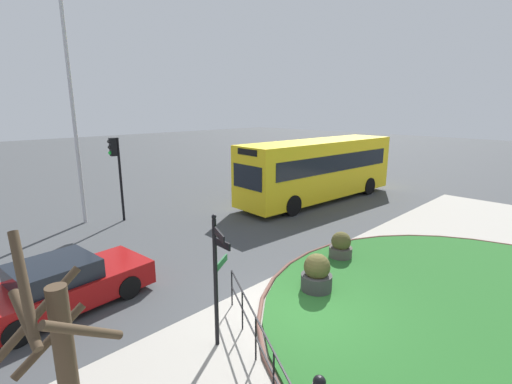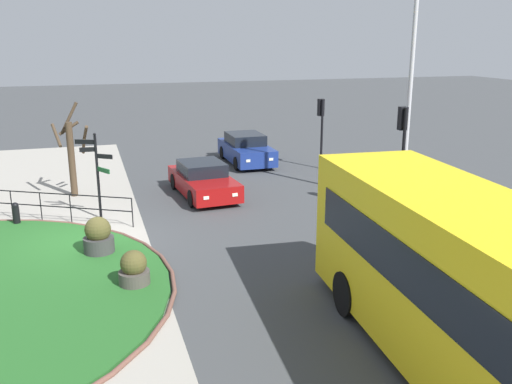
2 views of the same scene
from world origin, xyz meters
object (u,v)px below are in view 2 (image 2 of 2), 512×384
Objects in this scene: traffic_light_near at (321,118)px; lamppost_tall at (412,66)px; traffic_light_far at (402,137)px; street_tree_bare at (72,152)px; bollard_foreground at (16,214)px; bus_yellow at (488,302)px; planter_kerbside at (98,238)px; signpost_directional at (97,169)px; car_near_lane at (203,180)px; car_far_lane at (246,149)px; planter_near_signpost at (134,271)px.

traffic_light_near is 6.80m from lamppost_tall.
traffic_light_far is 12.30m from street_tree_bare.
traffic_light_near is at bearing 2.82° from traffic_light_far.
lamppost_tall is at bearing 84.43° from bollard_foreground.
bus_yellow reaches higher than planter_kerbside.
bus_yellow is at bearing 166.93° from traffic_light_near.
signpost_directional is 4.54m from car_near_lane.
lamppost_tall reaches higher than car_far_lane.
car_far_lane is at bearing 144.70° from planter_kerbside.
planter_kerbside is at bearing -162.65° from planter_near_signpost.
lamppost_tall reaches higher than traffic_light_near.
bollard_foreground is at bearing -95.57° from lamppost_tall.
car_far_lane is at bearing 21.30° from traffic_light_far.
car_near_lane is (-13.85, -1.96, -1.15)m from bus_yellow.
traffic_light_near reaches higher than signpost_directional.
traffic_light_far is (2.55, 12.66, 2.34)m from bollard_foreground.
car_near_lane is 1.22× the size of street_tree_bare.
street_tree_bare reaches higher than planter_near_signpost.
street_tree_bare is (-5.74, -10.83, -0.99)m from traffic_light_far.
traffic_light_far reaches higher than planter_near_signpost.
planter_near_signpost is 9.30m from street_tree_bare.
lamppost_tall reaches higher than signpost_directional.
bus_yellow is 2.84× the size of street_tree_bare.
lamppost_tall is at bearing 68.98° from street_tree_bare.
signpost_directional is 0.67× the size of car_near_lane.
car_near_lane is at bearing 117.34° from traffic_light_near.
bollard_foreground is (-0.06, -2.66, -1.34)m from signpost_directional.
street_tree_bare is at bearing 99.99° from traffic_light_near.
traffic_light_near reaches higher than car_near_lane.
traffic_light_near is 14.60m from planter_near_signpost.
traffic_light_far is (9.48, 2.80, 2.07)m from car_far_lane.
traffic_light_far is (7.45, -0.26, 0.36)m from traffic_light_near.
car_far_lane is 1.19× the size of street_tree_bare.
lamppost_tall is (6.23, 0.68, 2.64)m from traffic_light_near.
car_far_lane is at bearing 125.10° from bollard_foreground.
street_tree_bare is (-15.23, -6.77, -0.01)m from bus_yellow.
bollard_foreground is 13.13m from traffic_light_far.
traffic_light_near is 0.89× the size of street_tree_bare.
traffic_light_far is at bearing 109.62° from planter_near_signpost.
traffic_light_near reaches higher than planter_near_signpost.
street_tree_bare is (-3.20, 1.83, 1.34)m from bollard_foreground.
car_far_lane is 4.06m from traffic_light_near.
car_far_lane is (-6.93, 9.86, 0.27)m from bollard_foreground.
lamppost_tall reaches higher than bus_yellow.
bollard_foreground is 0.08× the size of bus_yellow.
street_tree_bare is (3.73, -8.03, 1.08)m from car_far_lane.
planter_near_signpost is at bearing 114.45° from traffic_light_far.
signpost_directional is 0.31× the size of lamppost_tall.
bollard_foreground is 3.92m from street_tree_bare.
bollard_foreground is 4.26m from planter_kerbside.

